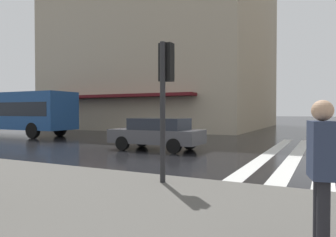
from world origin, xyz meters
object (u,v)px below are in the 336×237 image
city_bus (8,111)px  pedestrian_far_down_pavement (322,166)px  car_dark_grey (157,133)px  traffic_signal_post (165,81)px

city_bus → pedestrian_far_down_pavement: city_bus is taller
car_dark_grey → traffic_signal_post: bearing=-150.2°
car_dark_grey → pedestrian_far_down_pavement: 11.02m
pedestrian_far_down_pavement → car_dark_grey: bearing=37.3°
traffic_signal_post → pedestrian_far_down_pavement: (-2.65, -3.18, -1.24)m
car_dark_grey → city_bus: city_bus is taller
traffic_signal_post → city_bus: traffic_signal_post is taller
city_bus → pedestrian_far_down_pavement: 23.65m
traffic_signal_post → car_dark_grey: traffic_signal_post is taller
traffic_signal_post → car_dark_grey: size_ratio=0.75×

